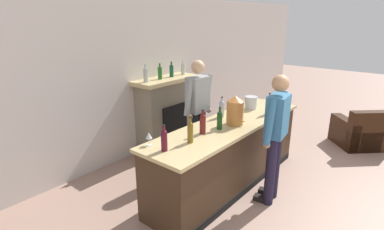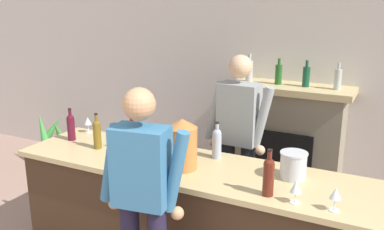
# 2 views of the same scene
# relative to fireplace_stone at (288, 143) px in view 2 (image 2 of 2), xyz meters

# --- Properties ---
(wall_back_panel) EXTENTS (12.00, 0.07, 2.75)m
(wall_back_panel) POSITION_rel_fireplace_stone_xyz_m (-0.25, 0.26, 0.69)
(wall_back_panel) COLOR silver
(wall_back_panel) RESTS_ON ground_plane
(bar_counter) EXTENTS (2.95, 0.77, 0.96)m
(bar_counter) POSITION_rel_fireplace_stone_xyz_m (-0.39, -1.65, -0.20)
(bar_counter) COLOR #3C2818
(bar_counter) RESTS_ON ground_plane
(fireplace_stone) EXTENTS (1.30, 0.52, 1.65)m
(fireplace_stone) POSITION_rel_fireplace_stone_xyz_m (0.00, 0.00, 0.00)
(fireplace_stone) COLOR gray
(fireplace_stone) RESTS_ON ground_plane
(potted_plant_corner) EXTENTS (0.40, 0.48, 0.74)m
(potted_plant_corner) POSITION_rel_fireplace_stone_xyz_m (-3.18, -0.35, -0.38)
(potted_plant_corner) COLOR #4A4042
(potted_plant_corner) RESTS_ON ground_plane
(person_customer) EXTENTS (0.65, 0.35, 1.72)m
(person_customer) POSITION_rel_fireplace_stone_xyz_m (-0.38, -2.32, 0.27)
(person_customer) COLOR #201B31
(person_customer) RESTS_ON ground_plane
(person_bartender) EXTENTS (0.66, 0.31, 1.77)m
(person_bartender) POSITION_rel_fireplace_stone_xyz_m (-0.24, -0.94, 0.30)
(person_bartender) COLOR #1F232B
(person_bartender) RESTS_ON ground_plane
(copper_dispenser) EXTENTS (0.24, 0.28, 0.40)m
(copper_dispenser) POSITION_rel_fireplace_stone_xyz_m (-0.40, -1.73, 0.48)
(copper_dispenser) COLOR #BE7437
(copper_dispenser) RESTS_ON bar_counter
(ice_bucket_steel) EXTENTS (0.20, 0.20, 0.20)m
(ice_bucket_steel) POSITION_rel_fireplace_stone_xyz_m (0.41, -1.52, 0.38)
(ice_bucket_steel) COLOR silver
(ice_bucket_steel) RESTS_ON bar_counter
(wine_bottle_chardonnay_pale) EXTENTS (0.07, 0.07, 0.32)m
(wine_bottle_chardonnay_pale) POSITION_rel_fireplace_stone_xyz_m (-1.28, -1.66, 0.42)
(wine_bottle_chardonnay_pale) COLOR brown
(wine_bottle_chardonnay_pale) RESTS_ON bar_counter
(wine_bottle_merlot_tall) EXTENTS (0.08, 0.08, 0.32)m
(wine_bottle_merlot_tall) POSITION_rel_fireplace_stone_xyz_m (-0.96, -1.60, 0.42)
(wine_bottle_merlot_tall) COLOR #5E1617
(wine_bottle_merlot_tall) RESTS_ON bar_counter
(wine_bottle_riesling_slim) EXTENTS (0.08, 0.08, 0.33)m
(wine_bottle_riesling_slim) POSITION_rel_fireplace_stone_xyz_m (0.33, -1.88, 0.42)
(wine_bottle_riesling_slim) COLOR #571E13
(wine_bottle_riesling_slim) RESTS_ON bar_counter
(wine_bottle_cabernet_heavy) EXTENTS (0.07, 0.07, 0.31)m
(wine_bottle_cabernet_heavy) POSITION_rel_fireplace_stone_xyz_m (-0.70, -1.68, 0.41)
(wine_bottle_cabernet_heavy) COLOR #143F13
(wine_bottle_cabernet_heavy) RESTS_ON bar_counter
(wine_bottle_burgundy_dark) EXTENTS (0.08, 0.08, 0.31)m
(wine_bottle_burgundy_dark) POSITION_rel_fireplace_stone_xyz_m (-0.25, -1.40, 0.42)
(wine_bottle_burgundy_dark) COLOR #9CA8BC
(wine_bottle_burgundy_dark) RESTS_ON bar_counter
(wine_bottle_rose_blush) EXTENTS (0.07, 0.07, 0.30)m
(wine_bottle_rose_blush) POSITION_rel_fireplace_stone_xyz_m (-1.65, -1.59, 0.41)
(wine_bottle_rose_blush) COLOR #4F1123
(wine_bottle_rose_blush) RESTS_ON bar_counter
(wine_glass_front_left) EXTENTS (0.08, 0.08, 0.16)m
(wine_glass_front_left) POSITION_rel_fireplace_stone_xyz_m (-1.65, -1.35, 0.39)
(wine_glass_front_left) COLOR silver
(wine_glass_front_left) RESTS_ON bar_counter
(wine_glass_back_row) EXTENTS (0.07, 0.07, 0.16)m
(wine_glass_back_row) POSITION_rel_fireplace_stone_xyz_m (0.77, -1.90, 0.39)
(wine_glass_back_row) COLOR silver
(wine_glass_back_row) RESTS_ON bar_counter
(wine_glass_front_right) EXTENTS (0.08, 0.08, 0.16)m
(wine_glass_front_right) POSITION_rel_fireplace_stone_xyz_m (0.52, -1.91, 0.39)
(wine_glass_front_right) COLOR silver
(wine_glass_front_right) RESTS_ON bar_counter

